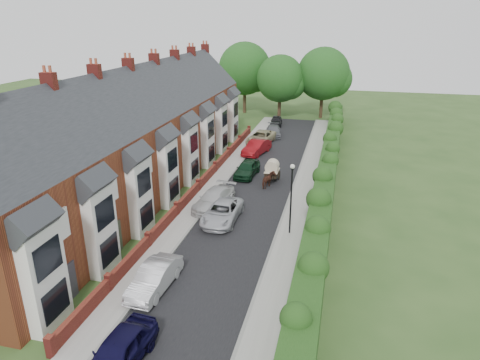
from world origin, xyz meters
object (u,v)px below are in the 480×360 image
object	(u,v)px
car_navy	(119,352)
car_green	(247,169)
car_silver_b	(222,212)
car_black	(276,121)
lamppost	(291,190)
car_grey	(273,131)
car_red	(257,147)
horse_cart	(272,169)
car_beige	(261,137)
car_white	(214,199)
horse	(268,180)
car_silver_a	(154,278)

from	to	relation	value
car_navy	car_green	xyz separation A→B (m)	(0.01, 24.52, -0.03)
car_silver_b	car_black	size ratio (longest dim) A/B	1.30
lamppost	car_grey	size ratio (longest dim) A/B	1.16
car_silver_b	car_green	xyz separation A→B (m)	(-0.37, 9.79, 0.04)
car_red	horse_cart	xyz separation A→B (m)	(3.06, -7.77, 0.38)
car_beige	car_red	bearing A→B (deg)	-77.08
car_white	horse	size ratio (longest dim) A/B	3.01
car_beige	car_grey	distance (m)	3.95
car_navy	car_red	bearing A→B (deg)	95.55
lamppost	car_navy	distance (m)	15.07
car_silver_a	car_red	xyz separation A→B (m)	(0.36, 26.00, 0.05)
car_navy	car_black	xyz separation A→B (m)	(-0.60, 45.39, -0.11)
horse	car_grey	bearing A→B (deg)	-66.74
car_red	car_white	bearing A→B (deg)	-78.06
car_black	car_beige	bearing A→B (deg)	-97.07
car_white	car_silver_a	bearing A→B (deg)	-81.10
car_beige	horse	distance (m)	14.27
car_black	car_silver_b	bearing A→B (deg)	-93.49
lamppost	car_black	world-z (taller)	lamppost
car_beige	car_black	distance (m)	9.51
car_beige	horse_cart	bearing A→B (deg)	-66.04
car_navy	car_silver_b	xyz separation A→B (m)	(0.38, 14.73, -0.07)
car_beige	lamppost	bearing A→B (deg)	-65.71
lamppost	car_red	bearing A→B (deg)	108.75
lamppost	car_white	world-z (taller)	lamppost
car_navy	horse_cart	bearing A→B (deg)	88.54
car_silver_a	car_black	distance (m)	39.79
car_silver_a	car_black	xyz separation A→B (m)	(0.29, 39.79, -0.07)
car_red	horse	distance (m)	10.05
car_navy	car_red	xyz separation A→B (m)	(-0.53, 31.60, 0.01)
car_silver_b	car_green	distance (m)	9.80
car_green	horse_cart	size ratio (longest dim) A/B	1.55
car_silver_a	horse_cart	distance (m)	18.55
car_red	car_navy	bearing A→B (deg)	-75.71
car_silver_b	car_green	size ratio (longest dim) A/B	1.16
horse_cart	car_white	bearing A→B (deg)	-115.92
car_grey	lamppost	bearing A→B (deg)	-87.38
lamppost	horse	xyz separation A→B (m)	(-2.98, 8.23, -2.59)
car_black	horse_cart	world-z (taller)	horse_cart
car_red	car_black	world-z (taller)	car_red
car_beige	horse	size ratio (longest dim) A/B	3.21
car_red	car_grey	world-z (taller)	car_red
car_green	horse	distance (m)	3.54
car_grey	car_black	distance (m)	5.67
car_green	car_silver_a	bearing A→B (deg)	-88.89
car_navy	car_silver_a	distance (m)	5.67
lamppost	car_navy	world-z (taller)	lamppost
lamppost	car_red	size ratio (longest dim) A/B	1.09
car_black	horse_cart	size ratio (longest dim) A/B	1.38
car_navy	car_green	size ratio (longest dim) A/B	1.04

